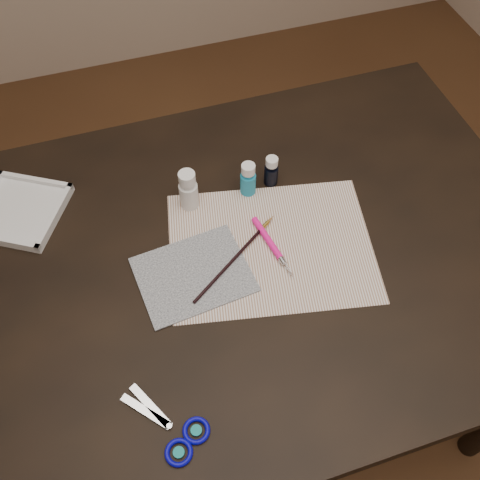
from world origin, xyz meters
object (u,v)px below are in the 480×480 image
object	(u,v)px
paint_bottle_white	(188,190)
canvas	(193,274)
paint_bottle_cyan	(248,179)
paper	(271,246)
scissors	(160,424)
palette_tray	(19,210)
paint_bottle_navy	(271,171)

from	to	relation	value
paint_bottle_white	canvas	bearing A→B (deg)	-102.49
paint_bottle_white	paint_bottle_cyan	world-z (taller)	paint_bottle_white
paper	canvas	size ratio (longest dim) A/B	1.92
paper	paint_bottle_white	xyz separation A→B (m)	(-0.13, 0.16, 0.05)
paper	scissors	distance (m)	0.41
paint_bottle_cyan	paper	bearing A→B (deg)	-90.49
canvas	paint_bottle_white	world-z (taller)	paint_bottle_white
paper	canvas	bearing A→B (deg)	-173.89
paint_bottle_cyan	scissors	bearing A→B (deg)	-124.31
canvas	paint_bottle_cyan	world-z (taller)	paint_bottle_cyan
canvas	scissors	distance (m)	0.29
paper	palette_tray	size ratio (longest dim) A/B	2.35
canvas	palette_tray	size ratio (longest dim) A/B	1.23
canvas	scissors	world-z (taller)	scissors
paint_bottle_cyan	paint_bottle_navy	bearing A→B (deg)	10.65
scissors	canvas	bearing A→B (deg)	-67.60
paint_bottle_white	palette_tray	size ratio (longest dim) A/B	0.56
canvas	paint_bottle_white	xyz separation A→B (m)	(0.04, 0.18, 0.05)
paper	paint_bottle_cyan	size ratio (longest dim) A/B	4.98
scissors	paint_bottle_white	bearing A→B (deg)	-62.52
paint_bottle_cyan	canvas	bearing A→B (deg)	-134.53
paint_bottle_navy	palette_tray	size ratio (longest dim) A/B	0.42
paint_bottle_white	paper	bearing A→B (deg)	-50.56
paint_bottle_white	palette_tray	distance (m)	0.37
palette_tray	canvas	bearing A→B (deg)	-40.02
paint_bottle_white	palette_tray	bearing A→B (deg)	166.05
paint_bottle_navy	paint_bottle_cyan	bearing A→B (deg)	-169.35
paint_bottle_cyan	paint_bottle_navy	size ratio (longest dim) A/B	1.11
paper	paint_bottle_navy	size ratio (longest dim) A/B	5.54
paint_bottle_white	paint_bottle_navy	bearing A→B (deg)	2.36
paint_bottle_navy	palette_tray	xyz separation A→B (m)	(-0.54, 0.08, -0.03)
paper	scissors	size ratio (longest dim) A/B	2.31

